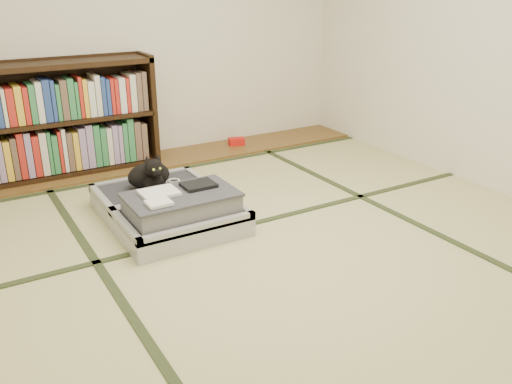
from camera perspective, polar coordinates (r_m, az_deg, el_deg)
floor at (r=3.32m, az=2.36°, el=-6.09°), size 4.50×4.50×0.00m
wood_strip at (r=4.98m, az=-10.25°, el=3.33°), size 4.00×0.50×0.02m
red_item at (r=5.32m, az=-2.07°, el=5.35°), size 0.17×0.13×0.07m
tatami_borders at (r=3.70m, az=-1.81°, el=-2.98°), size 4.00×4.50×0.01m
bookcase at (r=4.73m, az=-19.54°, el=7.02°), size 1.50×0.34×0.96m
suitcase at (r=3.68m, az=-9.06°, el=-1.64°), size 0.78×1.04×0.31m
cat at (r=3.87m, az=-11.07°, el=1.75°), size 0.35×0.35×0.28m
cable_coil at (r=3.99m, az=-8.70°, el=1.09°), size 0.11×0.11×0.03m
hanger at (r=3.65m, az=-4.29°, el=-3.30°), size 0.39×0.18×0.01m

